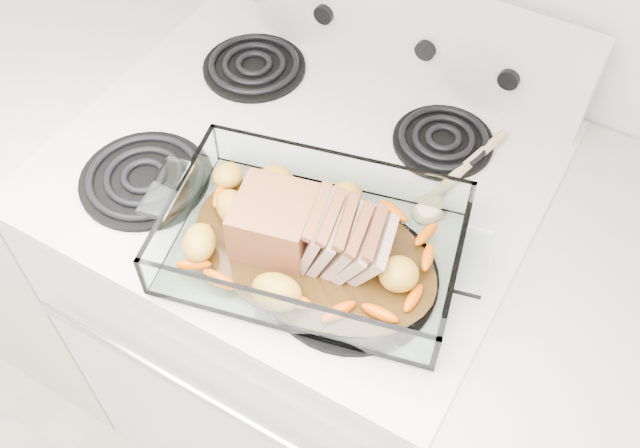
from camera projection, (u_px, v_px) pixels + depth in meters
The scene contains 6 objects.
electric_range at pixel (303, 305), 1.53m from camera, with size 0.78×0.70×1.12m.
counter_left at pixel (71, 192), 1.75m from camera, with size 0.58×0.68×0.93m.
baking_dish at pixel (313, 245), 1.03m from camera, with size 0.42×0.27×0.08m.
pork_roast at pixel (300, 226), 1.02m from camera, with size 0.23×0.11×0.09m.
roast_vegetables at pixel (323, 225), 1.05m from camera, with size 0.34×0.18×0.04m.
wooden_spoon at pixel (446, 189), 1.13m from camera, with size 0.08×0.25×0.02m.
Camera 1 is at (0.44, 0.98, 1.80)m, focal length 40.00 mm.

